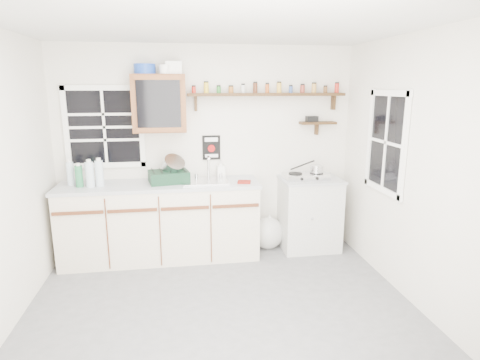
% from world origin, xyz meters
% --- Properties ---
extents(room, '(3.64, 3.24, 2.54)m').
position_xyz_m(room, '(0.00, 0.00, 1.25)').
color(room, '#575759').
rests_on(room, ground).
extents(main_cabinet, '(2.31, 0.63, 0.92)m').
position_xyz_m(main_cabinet, '(-0.58, 1.30, 0.46)').
color(main_cabinet, beige).
rests_on(main_cabinet, floor).
extents(right_cabinet, '(0.73, 0.57, 0.91)m').
position_xyz_m(right_cabinet, '(1.25, 1.32, 0.46)').
color(right_cabinet, '#BAB9B3').
rests_on(right_cabinet, floor).
extents(sink, '(0.52, 0.44, 0.29)m').
position_xyz_m(sink, '(-0.05, 1.30, 0.93)').
color(sink, silver).
rests_on(sink, main_cabinet).
extents(upper_cabinet, '(0.60, 0.32, 0.65)m').
position_xyz_m(upper_cabinet, '(-0.55, 1.44, 1.82)').
color(upper_cabinet, brown).
rests_on(upper_cabinet, wall_back).
extents(upper_cabinet_clutter, '(0.53, 0.24, 0.14)m').
position_xyz_m(upper_cabinet_clutter, '(-0.56, 1.44, 2.21)').
color(upper_cabinet_clutter, '#183C9F').
rests_on(upper_cabinet_clutter, upper_cabinet).
extents(spice_shelf, '(1.91, 0.18, 0.34)m').
position_xyz_m(spice_shelf, '(0.73, 1.51, 1.93)').
color(spice_shelf, black).
rests_on(spice_shelf, wall_back).
extents(secondary_shelf, '(0.45, 0.16, 0.24)m').
position_xyz_m(secondary_shelf, '(1.36, 1.52, 1.58)').
color(secondary_shelf, black).
rests_on(secondary_shelf, wall_back).
extents(warning_sign, '(0.22, 0.02, 0.30)m').
position_xyz_m(warning_sign, '(0.05, 1.59, 1.28)').
color(warning_sign, black).
rests_on(warning_sign, wall_back).
extents(window_back, '(0.93, 0.03, 0.98)m').
position_xyz_m(window_back, '(-1.20, 1.59, 1.55)').
color(window_back, black).
rests_on(window_back, wall_back).
extents(window_right, '(0.03, 0.78, 1.08)m').
position_xyz_m(window_right, '(1.79, 0.55, 1.45)').
color(window_right, black).
rests_on(window_right, wall_back).
extents(water_bottles, '(0.42, 0.20, 0.32)m').
position_xyz_m(water_bottles, '(-1.38, 1.28, 1.06)').
color(water_bottles, silver).
rests_on(water_bottles, main_cabinet).
extents(dish_rack, '(0.50, 0.41, 0.33)m').
position_xyz_m(dish_rack, '(-0.46, 1.33, 1.03)').
color(dish_rack, black).
rests_on(dish_rack, main_cabinet).
extents(soap_bottle, '(0.11, 0.11, 0.21)m').
position_xyz_m(soap_bottle, '(0.16, 1.52, 1.03)').
color(soap_bottle, white).
rests_on(soap_bottle, main_cabinet).
extents(rag, '(0.17, 0.16, 0.02)m').
position_xyz_m(rag, '(0.39, 1.18, 0.93)').
color(rag, maroon).
rests_on(rag, main_cabinet).
extents(hotplate, '(0.55, 0.31, 0.08)m').
position_xyz_m(hotplate, '(1.18, 1.30, 0.95)').
color(hotplate, silver).
rests_on(hotplate, right_cabinet).
extents(saucepan, '(0.36, 0.27, 0.17)m').
position_xyz_m(saucepan, '(1.31, 1.31, 1.03)').
color(saucepan, silver).
rests_on(saucepan, hotplate).
extents(trash_bag, '(0.41, 0.37, 0.47)m').
position_xyz_m(trash_bag, '(0.74, 1.40, 0.20)').
color(trash_bag, silver).
rests_on(trash_bag, floor).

